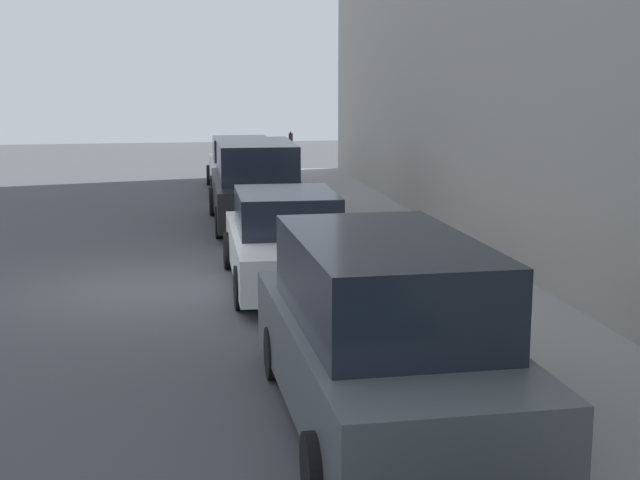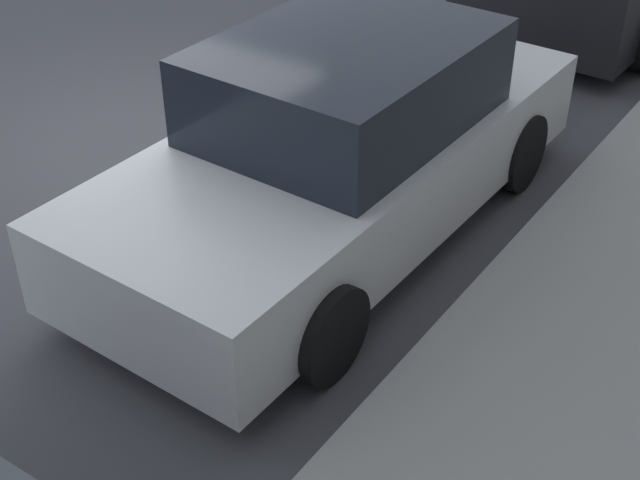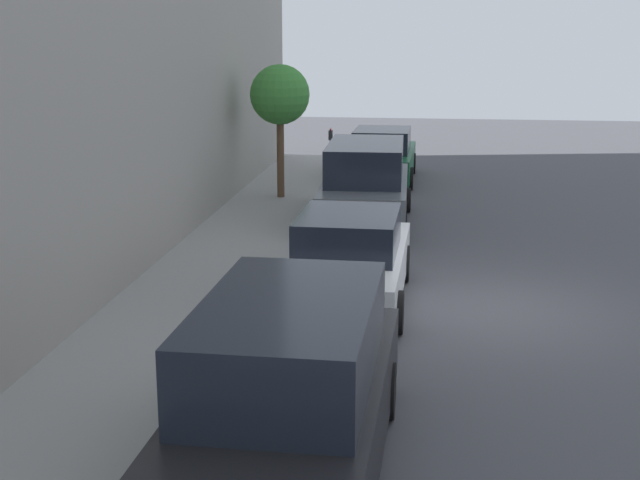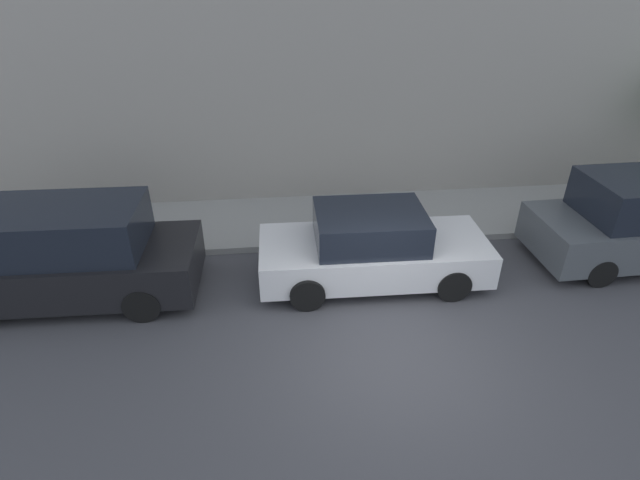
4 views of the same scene
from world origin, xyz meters
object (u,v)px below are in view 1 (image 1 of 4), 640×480
(parked_minivan_second, at_px, (384,335))
(parked_sedan_third, at_px, (287,242))
(parked_sedan_fifth, at_px, (241,165))
(parking_meter_far, at_px, (291,151))
(parked_minivan_fourth, at_px, (256,185))

(parked_minivan_second, relative_size, parked_sedan_third, 1.09)
(parked_minivan_second, bearing_deg, parked_sedan_fifth, 90.18)
(parked_minivan_second, height_order, parking_meter_far, parked_minivan_second)
(parked_sedan_third, xyz_separation_m, parked_minivan_fourth, (0.04, 5.87, 0.20))
(parked_minivan_second, relative_size, parked_sedan_fifth, 1.09)
(parked_minivan_second, xyz_separation_m, parked_sedan_fifth, (-0.06, 17.99, -0.20))
(parked_minivan_second, distance_m, parked_sedan_third, 6.02)
(parked_sedan_third, relative_size, parked_minivan_fourth, 0.92)
(parked_sedan_third, height_order, parked_sedan_fifth, same)
(parked_minivan_fourth, height_order, parked_sedan_fifth, parked_minivan_fourth)
(parked_minivan_second, relative_size, parking_meter_far, 3.28)
(parked_minivan_second, height_order, parked_sedan_fifth, parked_minivan_second)
(parked_minivan_fourth, bearing_deg, parked_sedan_third, -90.36)
(parked_minivan_fourth, relative_size, parking_meter_far, 3.27)
(parked_sedan_third, bearing_deg, parked_minivan_second, -88.09)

